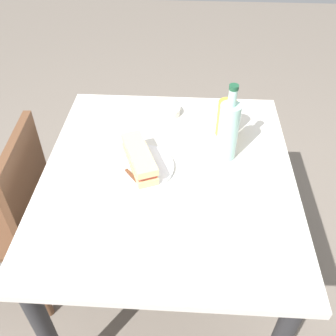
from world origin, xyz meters
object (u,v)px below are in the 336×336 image
at_px(chair_far, 12,212).
at_px(water_bottle, 228,130).
at_px(dining_table, 168,196).
at_px(plate_near, 140,167).
at_px(baguette_sandwich_near, 139,158).
at_px(knife_near, 126,170).
at_px(olive_bowl, 167,111).
at_px(beer_glass, 226,118).

xyz_separation_m(chair_far, water_bottle, (0.10, -0.84, 0.38)).
bearing_deg(dining_table, plate_near, 82.96).
relative_size(baguette_sandwich_near, knife_near, 1.61).
relative_size(plate_near, water_bottle, 0.82).
height_order(dining_table, chair_far, chair_far).
distance_m(plate_near, knife_near, 0.05).
relative_size(chair_far, water_bottle, 2.90).
xyz_separation_m(baguette_sandwich_near, knife_near, (-0.03, 0.04, -0.03)).
distance_m(chair_far, olive_bowl, 0.76).
relative_size(water_bottle, beer_glass, 2.05).
relative_size(plate_near, beer_glass, 1.68).
xyz_separation_m(knife_near, olive_bowl, (0.38, -0.12, -0.00)).
xyz_separation_m(dining_table, knife_near, (-0.02, 0.14, 0.14)).
height_order(plate_near, beer_glass, beer_glass).
relative_size(chair_far, olive_bowl, 7.79).
relative_size(chair_far, knife_near, 5.75).
bearing_deg(dining_table, baguette_sandwich_near, 82.96).
distance_m(plate_near, olive_bowl, 0.36).
relative_size(water_bottle, olive_bowl, 2.69).
relative_size(baguette_sandwich_near, beer_glass, 1.66).
bearing_deg(baguette_sandwich_near, beer_glass, -53.92).
relative_size(knife_near, beer_glass, 1.03).
bearing_deg(knife_near, chair_far, 87.42).
distance_m(dining_table, water_bottle, 0.33).
bearing_deg(plate_near, olive_bowl, -12.29).
relative_size(baguette_sandwich_near, water_bottle, 0.81).
relative_size(beer_glass, olive_bowl, 1.31).
bearing_deg(water_bottle, plate_near, 106.16).
bearing_deg(chair_far, plate_near, -89.23).
height_order(baguette_sandwich_near, water_bottle, water_bottle).
xyz_separation_m(plate_near, baguette_sandwich_near, (0.00, 0.00, 0.04)).
height_order(plate_near, baguette_sandwich_near, baguette_sandwich_near).
relative_size(chair_far, beer_glass, 5.93).
bearing_deg(dining_table, water_bottle, -63.75).
bearing_deg(chair_far, dining_table, -90.46).
xyz_separation_m(chair_far, baguette_sandwich_near, (0.01, -0.53, 0.31)).
bearing_deg(dining_table, knife_near, 96.78).
height_order(water_bottle, beer_glass, water_bottle).
xyz_separation_m(chair_far, plate_near, (0.01, -0.53, 0.27)).
xyz_separation_m(dining_table, chair_far, (0.01, 0.63, -0.14)).
height_order(knife_near, beer_glass, beer_glass).
distance_m(chair_far, water_bottle, 0.92).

